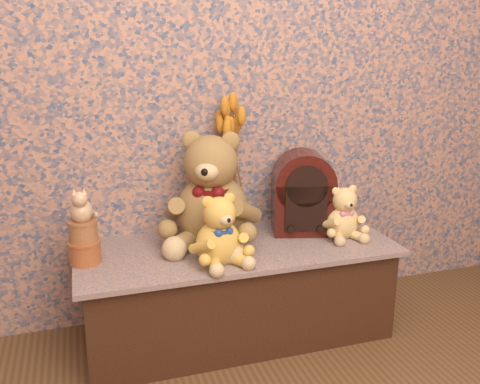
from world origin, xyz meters
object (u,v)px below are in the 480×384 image
object	(u,v)px
cathedral_radio	(303,192)
ceramic_vase	(230,209)
teddy_large	(212,183)
teddy_medium	(218,226)
cat_figurine	(81,203)
biscuit_tin_lower	(85,252)
teddy_small	(343,209)

from	to	relation	value
cathedral_radio	ceramic_vase	xyz separation A→B (m)	(-0.30, 0.10, -0.08)
teddy_large	teddy_medium	xyz separation A→B (m)	(-0.03, -0.21, -0.11)
teddy_medium	cat_figurine	xyz separation A→B (m)	(-0.48, 0.14, 0.09)
biscuit_tin_lower	cat_figurine	distance (m)	0.19
teddy_large	cathedral_radio	bearing A→B (deg)	24.89
teddy_large	ceramic_vase	bearing A→B (deg)	68.18
teddy_small	biscuit_tin_lower	size ratio (longest dim) A/B	2.07
biscuit_tin_lower	cat_figurine	bearing A→B (deg)	0.00
teddy_large	biscuit_tin_lower	bearing A→B (deg)	-146.90
teddy_small	ceramic_vase	bearing A→B (deg)	156.15
teddy_small	cat_figurine	size ratio (longest dim) A/B	1.80
teddy_small	cat_figurine	bearing A→B (deg)	179.86
teddy_large	teddy_small	world-z (taller)	teddy_large
teddy_large	teddy_small	bearing A→B (deg)	12.92
teddy_small	biscuit_tin_lower	xyz separation A→B (m)	(-1.05, 0.04, -0.08)
teddy_large	ceramic_vase	distance (m)	0.21
teddy_large	ceramic_vase	size ratio (longest dim) A/B	2.49
teddy_large	biscuit_tin_lower	distance (m)	0.56
cathedral_radio	cat_figurine	bearing A→B (deg)	-159.71
cathedral_radio	biscuit_tin_lower	bearing A→B (deg)	-159.71
ceramic_vase	cat_figurine	world-z (taller)	cat_figurine
teddy_large	cat_figurine	world-z (taller)	teddy_large
teddy_large	cat_figurine	bearing A→B (deg)	-146.90
cathedral_radio	ceramic_vase	bearing A→B (deg)	177.90
teddy_small	biscuit_tin_lower	distance (m)	1.06
teddy_small	cathedral_radio	xyz separation A→B (m)	(-0.13, 0.11, 0.06)
teddy_large	cathedral_radio	xyz separation A→B (m)	(0.41, 0.00, -0.07)
biscuit_tin_lower	ceramic_vase	bearing A→B (deg)	15.61
cathedral_radio	biscuit_tin_lower	world-z (taller)	cathedral_radio
cat_figurine	teddy_medium	bearing A→B (deg)	-12.99
teddy_small	cathedral_radio	size ratio (longest dim) A/B	0.68
teddy_medium	teddy_small	world-z (taller)	teddy_medium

